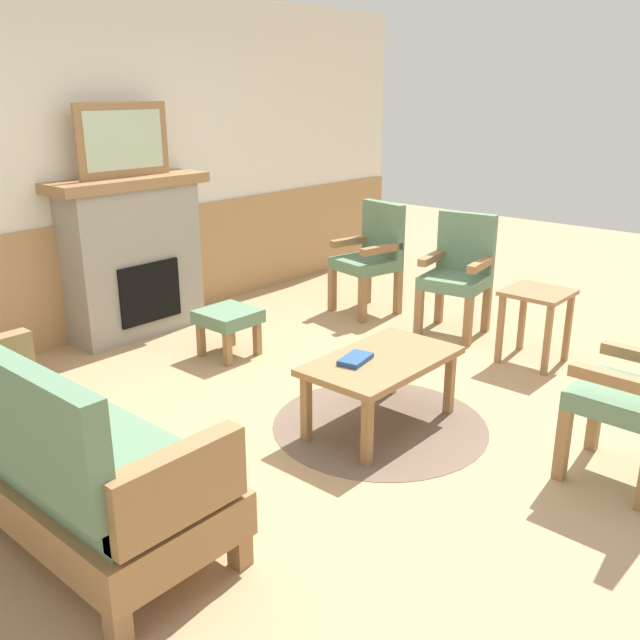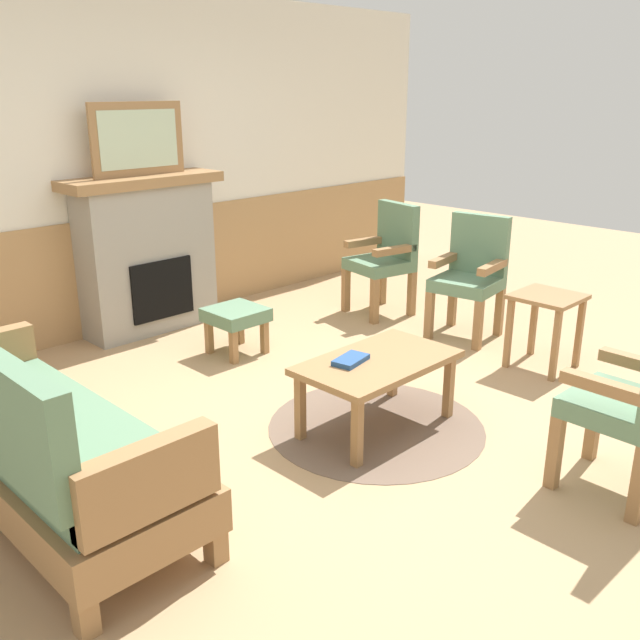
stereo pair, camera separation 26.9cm
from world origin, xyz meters
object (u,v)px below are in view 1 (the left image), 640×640
object	(u,v)px
fireplace	(134,256)
armchair_near_fireplace	(459,269)
book_on_table	(356,359)
coffee_table	(382,366)
couch	(53,449)
footstool	(228,320)
framed_picture	(123,140)
side_table	(537,306)
armchair_by_window_left	(372,253)

from	to	relation	value
fireplace	armchair_near_fireplace	world-z (taller)	fireplace
book_on_table	coffee_table	bearing A→B (deg)	-27.73
couch	footstool	size ratio (longest dim) A/B	4.50
footstool	framed_picture	bearing A→B (deg)	98.64
book_on_table	side_table	world-z (taller)	side_table
book_on_table	footstool	distance (m)	1.52
book_on_table	footstool	bearing A→B (deg)	77.41
framed_picture	armchair_by_window_left	distance (m)	2.29
fireplace	armchair_by_window_left	distance (m)	2.06
book_on_table	armchair_near_fireplace	size ratio (longest dim) A/B	0.23
couch	footstool	distance (m)	2.23
fireplace	coffee_table	world-z (taller)	fireplace
framed_picture	book_on_table	world-z (taller)	framed_picture
fireplace	framed_picture	xyz separation A→B (m)	(0.00, 0.00, 0.91)
fireplace	side_table	distance (m)	3.16
armchair_near_fireplace	side_table	size ratio (longest dim) A/B	1.78
armchair_by_window_left	side_table	world-z (taller)	armchair_by_window_left
coffee_table	framed_picture	bearing A→B (deg)	89.19
couch	footstool	bearing A→B (deg)	27.78
couch	armchair_near_fireplace	bearing A→B (deg)	0.32
couch	coffee_table	size ratio (longest dim) A/B	1.88
framed_picture	armchair_by_window_left	world-z (taller)	framed_picture
book_on_table	side_table	xyz separation A→B (m)	(1.72, -0.32, -0.02)
footstool	armchair_by_window_left	distance (m)	1.62
side_table	armchair_by_window_left	bearing A→B (deg)	82.99
framed_picture	armchair_by_window_left	size ratio (longest dim) A/B	0.82
book_on_table	armchair_by_window_left	xyz separation A→B (m)	(1.93, 1.34, 0.08)
fireplace	coffee_table	xyz separation A→B (m)	(-0.04, -2.51, -0.27)
framed_picture	coffee_table	world-z (taller)	framed_picture
footstool	armchair_near_fireplace	distance (m)	1.92
fireplace	footstool	world-z (taller)	fireplace
book_on_table	couch	bearing A→B (deg)	164.91
armchair_by_window_left	book_on_table	bearing A→B (deg)	-145.14
couch	book_on_table	size ratio (longest dim) A/B	8.06
fireplace	armchair_by_window_left	size ratio (longest dim) A/B	1.33
armchair_by_window_left	side_table	size ratio (longest dim) A/B	1.78
framed_picture	fireplace	bearing A→B (deg)	-90.00
footstool	side_table	distance (m)	2.27
couch	armchair_near_fireplace	size ratio (longest dim) A/B	1.84
couch	armchair_by_window_left	world-z (taller)	same
fireplace	footstool	bearing A→B (deg)	-81.36
coffee_table	footstool	size ratio (longest dim) A/B	2.40
book_on_table	armchair_near_fireplace	bearing A→B (deg)	13.40
framed_picture	footstool	xyz separation A→B (m)	(0.14, -0.95, -1.28)
footstool	side_table	size ratio (longest dim) A/B	0.73
fireplace	framed_picture	bearing A→B (deg)	90.00
couch	armchair_by_window_left	xyz separation A→B (m)	(3.56, 0.90, 0.14)
couch	side_table	size ratio (longest dim) A/B	3.27
book_on_table	armchair_near_fireplace	world-z (taller)	armchair_near_fireplace
footstool	couch	bearing A→B (deg)	-152.22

